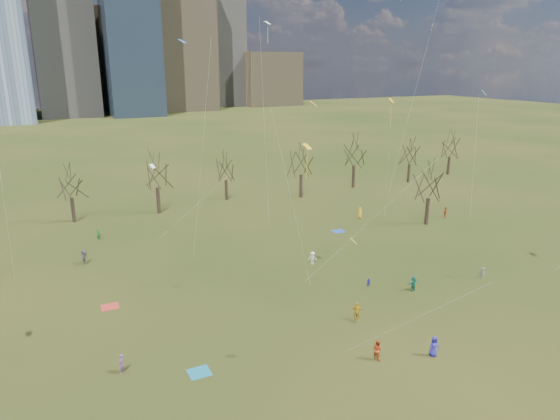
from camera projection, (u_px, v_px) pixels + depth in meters
name	position (u px, v px, depth m)	size (l,w,h in m)	color
ground	(338.00, 319.00, 44.53)	(500.00, 500.00, 0.00)	black
downtown_skyline	(74.00, 23.00, 214.54)	(212.50, 78.00, 118.00)	slate
bare_tree_row	(207.00, 173.00, 74.93)	(113.04, 29.80, 9.50)	black
blanket_teal	(199.00, 372.00, 36.80)	(1.60, 1.50, 0.03)	#187090
blanket_navy	(338.00, 231.00, 67.90)	(1.60, 1.50, 0.03)	#2240A1
blanket_crimson	(110.00, 307.00, 46.76)	(1.60, 1.50, 0.03)	red
person_0	(434.00, 346.00, 38.68)	(0.81, 0.53, 1.66)	#2925A3
person_2	(377.00, 350.00, 38.28)	(0.80, 0.62, 1.64)	#C5461C
person_3	(483.00, 273.00, 52.94)	(0.78, 0.45, 1.21)	slate
person_4	(357.00, 311.00, 44.13)	(0.99, 0.41, 1.69)	gold
person_5	(413.00, 283.00, 49.89)	(1.46, 0.47, 1.57)	#19745F
person_7	(121.00, 364.00, 36.57)	(0.56, 0.37, 1.54)	#844891
person_8	(369.00, 283.00, 50.76)	(0.47, 0.36, 0.96)	#3028AE
person_9	(312.00, 258.00, 56.57)	(0.96, 0.55, 1.49)	white
person_10	(445.00, 212.00, 73.77)	(0.94, 0.39, 1.60)	#B03619
person_11	(84.00, 257.00, 56.57)	(1.62, 0.51, 1.74)	#5E5E63
person_12	(360.00, 213.00, 73.41)	(0.81, 0.53, 1.67)	#F9A71B
person_13	(99.00, 234.00, 64.40)	(0.55, 0.36, 1.50)	#176A2E
kites_airborne	(329.00, 149.00, 53.76)	(67.91, 46.47, 32.44)	yellow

